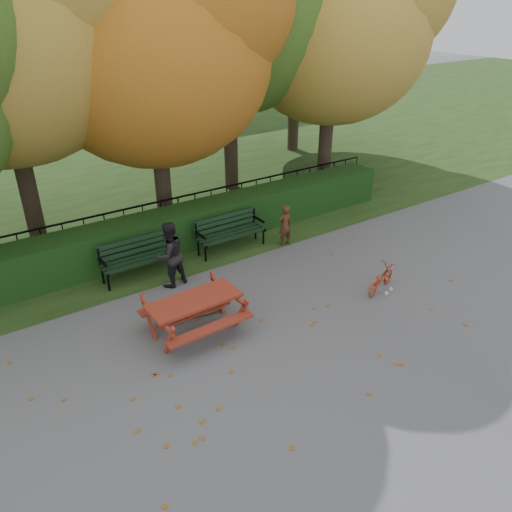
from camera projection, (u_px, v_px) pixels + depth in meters
ground at (282, 336)px, 9.47m from camera, size 90.00×90.00×0.00m
grass_strip at (70, 157)px, 19.72m from camera, size 90.00×90.00×0.00m
hedge at (175, 230)px, 12.53m from camera, size 13.00×0.90×1.00m
iron_fence at (162, 218)px, 13.10m from camera, size 14.00×0.04×1.02m
tree_b at (8, 12)px, 10.67m from camera, size 6.72×6.40×8.79m
tree_c at (166, 37)px, 11.99m from camera, size 6.30×6.00×8.00m
tree_e at (347, 19)px, 14.54m from camera, size 6.09×5.80×8.16m
tree_g at (309, 5)px, 18.23m from camera, size 6.30×6.00×8.55m
bench_left at (139, 255)px, 11.29m from camera, size 1.80×0.57×0.88m
bench_right at (229, 230)px, 12.48m from camera, size 1.80×0.57×0.88m
picnic_table at (195, 307)px, 9.32m from camera, size 1.76×1.43×0.85m
leaf_pile at (203, 304)px, 10.38m from camera, size 1.32×1.10×0.08m
leaf_scatter at (273, 328)px, 9.69m from camera, size 9.00×5.70×0.01m
child at (285, 225)px, 12.66m from camera, size 0.40×0.26×1.08m
adult at (169, 255)px, 10.80m from camera, size 0.82×0.69×1.51m
bicycle at (381, 279)px, 10.82m from camera, size 1.13×0.67×0.56m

